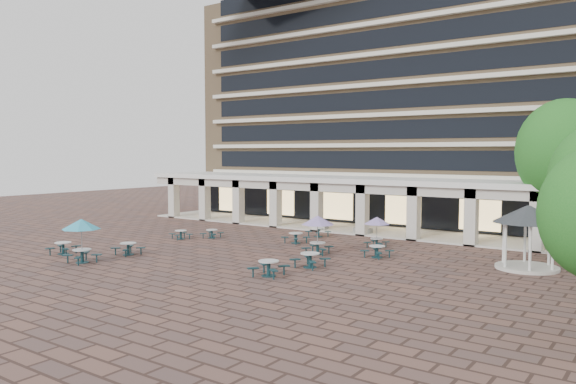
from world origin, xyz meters
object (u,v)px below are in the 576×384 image
object	(u,v)px
picnic_table_3	(269,267)
gazebo	(528,221)
planter_left	(319,224)
picnic_table_1	(128,248)
planter_right	(363,229)
picnic_table_0	(63,247)

from	to	relation	value
picnic_table_3	gazebo	world-z (taller)	gazebo
gazebo	planter_left	bearing A→B (deg)	159.86
picnic_table_1	planter_right	distance (m)	18.31
picnic_table_1	planter_right	bearing A→B (deg)	69.39
picnic_table_1	planter_left	size ratio (longest dim) A/B	1.21
planter_left	planter_right	distance (m)	4.08
picnic_table_0	picnic_table_1	bearing A→B (deg)	7.70
gazebo	planter_right	size ratio (longest dim) A/B	2.53
picnic_table_1	gazebo	xyz separation A→B (m)	(21.50, 10.04, 2.20)
gazebo	planter_right	xyz separation A→B (m)	(-13.67, 6.51, -2.23)
picnic_table_1	picnic_table_3	world-z (taller)	picnic_table_3
planter_left	picnic_table_1	bearing A→B (deg)	-102.78
picnic_table_0	planter_right	world-z (taller)	planter_right
picnic_table_0	planter_right	distance (m)	21.98
planter_left	planter_right	world-z (taller)	planter_left
planter_right	picnic_table_1	bearing A→B (deg)	-115.32
planter_left	planter_right	size ratio (longest dim) A/B	1.00
gazebo	planter_left	distance (m)	19.02
picnic_table_1	picnic_table_0	bearing A→B (deg)	-143.11
gazebo	planter_left	world-z (taller)	gazebo
picnic_table_1	picnic_table_3	size ratio (longest dim) A/B	0.88
picnic_table_1	picnic_table_3	bearing A→B (deg)	6.27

